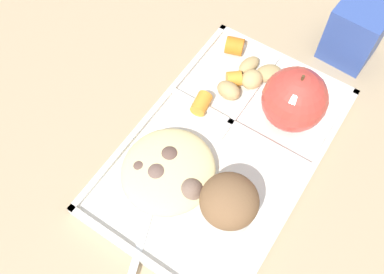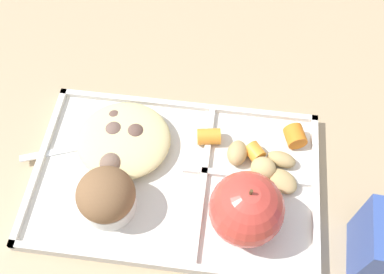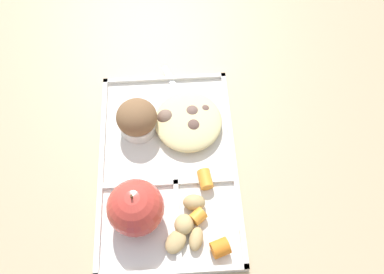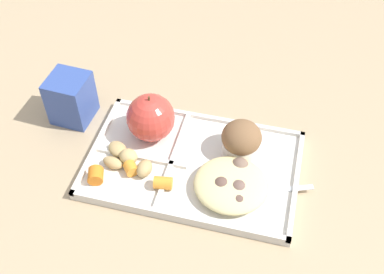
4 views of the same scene
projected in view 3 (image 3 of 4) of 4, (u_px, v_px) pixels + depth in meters
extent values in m
plane|color=tan|center=(168.00, 167.00, 0.71)|extent=(6.00, 6.00, 0.00)
cube|color=silver|center=(168.00, 165.00, 0.70)|extent=(0.37, 0.23, 0.01)
cube|color=silver|center=(233.00, 159.00, 0.70)|extent=(0.37, 0.01, 0.01)
cube|color=silver|center=(101.00, 167.00, 0.69)|extent=(0.37, 0.01, 0.01)
cube|color=silver|center=(172.00, 272.00, 0.61)|extent=(0.01, 0.23, 0.01)
cube|color=silver|center=(165.00, 79.00, 0.78)|extent=(0.01, 0.23, 0.01)
cube|color=silver|center=(168.00, 183.00, 0.68)|extent=(0.01, 0.22, 0.01)
cube|color=silver|center=(177.00, 214.00, 0.65)|extent=(0.17, 0.01, 0.01)
sphere|color=#C63D33|center=(136.00, 208.00, 0.62)|extent=(0.09, 0.09, 0.09)
cylinder|color=#4C381E|center=(132.00, 197.00, 0.58)|extent=(0.00, 0.00, 0.01)
cylinder|color=silver|center=(138.00, 125.00, 0.72)|extent=(0.07, 0.07, 0.02)
ellipsoid|color=brown|center=(137.00, 117.00, 0.70)|extent=(0.07, 0.07, 0.06)
cylinder|color=orange|center=(220.00, 248.00, 0.62)|extent=(0.03, 0.03, 0.03)
cylinder|color=orange|center=(198.00, 216.00, 0.64)|extent=(0.03, 0.03, 0.02)
cylinder|color=orange|center=(205.00, 179.00, 0.67)|extent=(0.03, 0.03, 0.02)
ellipsoid|color=tan|center=(184.00, 224.00, 0.64)|extent=(0.04, 0.04, 0.03)
ellipsoid|color=tan|center=(176.00, 242.00, 0.63)|extent=(0.05, 0.05, 0.02)
ellipsoid|color=tan|center=(194.00, 202.00, 0.65)|extent=(0.03, 0.04, 0.02)
ellipsoid|color=tan|center=(196.00, 239.00, 0.63)|extent=(0.04, 0.03, 0.02)
ellipsoid|color=beige|center=(188.00, 121.00, 0.72)|extent=(0.12, 0.12, 0.03)
sphere|color=brown|center=(193.00, 128.00, 0.72)|extent=(0.03, 0.03, 0.03)
sphere|color=brown|center=(204.00, 112.00, 0.73)|extent=(0.03, 0.03, 0.03)
sphere|color=#755B4C|center=(168.00, 118.00, 0.73)|extent=(0.03, 0.03, 0.03)
sphere|color=brown|center=(192.00, 114.00, 0.73)|extent=(0.03, 0.03, 0.03)
cube|color=white|center=(173.00, 85.00, 0.78)|extent=(0.09, 0.04, 0.00)
cube|color=white|center=(187.00, 110.00, 0.75)|extent=(0.04, 0.03, 0.00)
cylinder|color=white|center=(189.00, 124.00, 0.74)|extent=(0.02, 0.01, 0.00)
cylinder|color=white|center=(193.00, 123.00, 0.74)|extent=(0.02, 0.01, 0.00)
cylinder|color=white|center=(198.00, 121.00, 0.74)|extent=(0.02, 0.01, 0.00)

